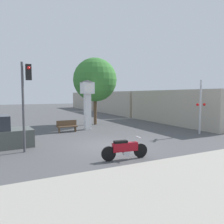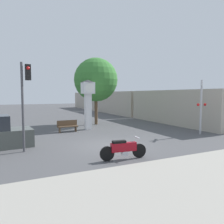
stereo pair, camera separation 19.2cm
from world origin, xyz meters
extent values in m
plane|color=#4C4C4F|center=(0.00, 0.00, 0.00)|extent=(120.00, 120.00, 0.00)
cube|color=#9E998E|center=(0.00, -6.72, 0.05)|extent=(36.00, 6.00, 0.10)
cylinder|color=black|center=(0.19, -2.81, 0.33)|extent=(0.67, 0.18, 0.66)
cylinder|color=black|center=(-1.38, -2.64, 0.33)|extent=(0.67, 0.18, 0.66)
cube|color=maroon|center=(-0.60, -2.72, 0.57)|extent=(1.23, 0.36, 0.40)
cube|color=black|center=(-0.81, -2.70, 0.83)|extent=(0.64, 0.32, 0.11)
cylinder|color=silver|center=(-0.54, -2.73, 0.30)|extent=(0.33, 0.25, 0.31)
cube|color=silver|center=(0.07, -2.79, 0.97)|extent=(0.12, 0.49, 0.04)
cube|color=white|center=(0.80, 6.10, 1.51)|extent=(0.50, 0.50, 3.02)
cube|color=white|center=(0.80, 6.10, 3.50)|extent=(0.96, 0.96, 0.96)
cylinder|color=white|center=(0.80, 5.61, 3.50)|extent=(0.76, 0.02, 0.76)
cone|color=#333338|center=(0.80, 6.10, 4.08)|extent=(1.15, 1.15, 0.20)
cube|color=#ADA393|center=(10.31, 5.91, 1.70)|extent=(2.80, 12.49, 3.40)
cube|color=#ADA393|center=(10.31, 19.00, 1.70)|extent=(2.80, 12.49, 3.40)
cube|color=#ADA393|center=(10.31, 32.08, 1.70)|extent=(2.80, 12.49, 3.40)
cylinder|color=#47474C|center=(-4.61, 0.65, 2.29)|extent=(0.12, 0.12, 4.58)
cube|color=black|center=(-4.31, 0.65, 4.08)|extent=(0.28, 0.24, 0.80)
sphere|color=red|center=(-4.31, 0.50, 4.28)|extent=(0.16, 0.16, 0.16)
cylinder|color=#B7B7BC|center=(7.60, 0.37, 2.01)|extent=(0.14, 0.14, 4.03)
cube|color=white|center=(7.60, 0.37, 3.68)|extent=(0.82, 0.82, 0.14)
sphere|color=red|center=(7.25, 0.32, 2.21)|extent=(0.20, 0.20, 0.20)
sphere|color=red|center=(7.95, 0.32, 2.21)|extent=(0.20, 0.20, 0.20)
cylinder|color=brown|center=(2.59, 8.81, 1.35)|extent=(0.30, 0.30, 2.70)
sphere|color=#387A33|center=(2.59, 8.81, 4.40)|extent=(4.25, 4.25, 4.25)
cube|color=brown|center=(-1.09, 5.55, 0.45)|extent=(1.60, 0.44, 0.08)
cube|color=brown|center=(-1.09, 5.74, 0.70)|extent=(1.60, 0.06, 0.44)
cube|color=brown|center=(-1.73, 5.55, 0.21)|extent=(0.08, 0.35, 0.41)
cube|color=brown|center=(-0.45, 5.55, 0.21)|extent=(0.08, 0.35, 0.41)
camera|label=1|loc=(-5.46, -11.22, 2.95)|focal=35.00mm
camera|label=2|loc=(-5.29, -11.30, 2.95)|focal=35.00mm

